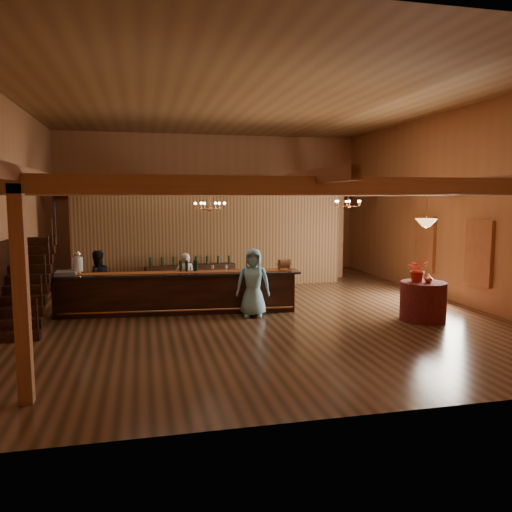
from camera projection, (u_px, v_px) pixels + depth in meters
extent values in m
plane|color=brown|center=(248.00, 308.00, 13.66)|extent=(14.00, 14.00, 0.00)
plane|color=brown|center=(248.00, 102.00, 13.02)|extent=(14.00, 14.00, 0.00)
cube|color=#A66B45|center=(212.00, 204.00, 20.12)|extent=(12.00, 0.10, 5.50)
cube|color=#A66B45|center=(358.00, 217.00, 6.57)|extent=(12.00, 0.10, 5.50)
cube|color=#A66B45|center=(5.00, 208.00, 12.01)|extent=(0.10, 14.00, 5.50)
cube|color=#A66B45|center=(447.00, 206.00, 14.67)|extent=(0.10, 14.00, 5.50)
cube|color=#9F653E|center=(319.00, 185.00, 7.97)|extent=(11.90, 0.20, 0.28)
cube|color=#9F653E|center=(278.00, 188.00, 10.39)|extent=(11.90, 0.20, 0.28)
cube|color=#9F653E|center=(252.00, 190.00, 12.81)|extent=(11.90, 0.20, 0.28)
cube|color=#9F653E|center=(234.00, 191.00, 15.23)|extent=(11.90, 0.20, 0.28)
cube|color=#9F653E|center=(222.00, 192.00, 17.65)|extent=(11.90, 0.20, 0.28)
cube|color=#9F653E|center=(213.00, 193.00, 19.88)|extent=(11.90, 0.20, 0.28)
cube|color=#9F653E|center=(69.00, 184.00, 12.28)|extent=(0.18, 13.90, 0.22)
cube|color=#9F653E|center=(248.00, 185.00, 13.28)|extent=(0.18, 13.90, 0.22)
cube|color=#9F653E|center=(401.00, 186.00, 14.27)|extent=(0.18, 13.90, 0.22)
cube|color=#9F653E|center=(90.00, 240.00, 16.84)|extent=(0.20, 0.20, 3.20)
cube|color=#9F653E|center=(340.00, 235.00, 18.83)|extent=(0.20, 0.20, 3.20)
cube|color=#9F653E|center=(21.00, 296.00, 7.15)|extent=(0.20, 0.20, 3.20)
cube|color=brown|center=(212.00, 241.00, 16.76)|extent=(9.00, 0.18, 3.10)
cube|color=white|center=(479.00, 253.00, 13.25)|extent=(0.12, 1.05, 1.75)
cube|color=white|center=(425.00, 244.00, 15.77)|extent=(0.12, 1.05, 1.75)
cube|color=#39190E|center=(15.00, 336.00, 10.51)|extent=(1.00, 0.28, 0.20)
cube|color=#39190E|center=(18.00, 324.00, 10.75)|extent=(1.00, 0.28, 0.20)
cube|color=#39190E|center=(20.00, 312.00, 11.00)|extent=(1.00, 0.28, 0.20)
cube|color=#39190E|center=(23.00, 300.00, 11.25)|extent=(1.00, 0.28, 0.20)
cube|color=#39190E|center=(25.00, 289.00, 11.50)|extent=(1.00, 0.28, 0.20)
cube|color=#39190E|center=(27.00, 279.00, 11.75)|extent=(1.00, 0.28, 0.20)
cube|color=#39190E|center=(30.00, 269.00, 11.99)|extent=(1.00, 0.28, 0.20)
cube|color=#39190E|center=(32.00, 259.00, 12.24)|extent=(1.00, 0.28, 0.20)
cube|color=#39190E|center=(34.00, 250.00, 12.49)|extent=(1.00, 0.28, 0.20)
cube|color=#39190E|center=(35.00, 241.00, 12.74)|extent=(1.00, 0.28, 0.20)
cube|color=#39190E|center=(244.00, 262.00, 19.15)|extent=(1.20, 0.60, 1.10)
cube|color=brown|center=(165.00, 266.00, 18.49)|extent=(1.00, 0.60, 1.00)
cube|color=#39190E|center=(177.00, 294.00, 13.02)|extent=(6.15, 1.19, 1.02)
cube|color=black|center=(177.00, 273.00, 12.95)|extent=(6.47, 1.35, 0.05)
cube|color=maroon|center=(177.00, 272.00, 12.95)|extent=(6.03, 0.93, 0.01)
cylinder|color=#C37B42|center=(179.00, 311.00, 12.66)|extent=(5.90, 0.57, 0.05)
cylinder|color=silver|center=(78.00, 273.00, 12.66)|extent=(0.18, 0.18, 0.08)
cylinder|color=silver|center=(78.00, 264.00, 12.63)|extent=(0.26, 0.26, 0.36)
sphere|color=silver|center=(77.00, 254.00, 12.60)|extent=(0.18, 0.18, 0.18)
cube|color=gray|center=(66.00, 273.00, 12.52)|extent=(0.50, 0.50, 0.10)
cube|color=brown|center=(279.00, 265.00, 13.24)|extent=(0.06, 0.06, 0.30)
cube|color=brown|center=(289.00, 265.00, 13.30)|extent=(0.06, 0.06, 0.30)
cylinder|color=brown|center=(284.00, 264.00, 13.27)|extent=(0.24, 0.24, 0.24)
cylinder|color=black|center=(181.00, 266.00, 13.07)|extent=(0.07, 0.07, 0.30)
cylinder|color=black|center=(187.00, 266.00, 13.09)|extent=(0.07, 0.07, 0.30)
cylinder|color=black|center=(195.00, 266.00, 13.12)|extent=(0.07, 0.07, 0.30)
cylinder|color=black|center=(196.00, 266.00, 13.12)|extent=(0.07, 0.07, 0.30)
cube|color=#39190E|center=(191.00, 278.00, 16.26)|extent=(2.98, 0.94, 0.83)
cylinder|color=maroon|center=(423.00, 301.00, 12.24)|extent=(1.10, 1.10, 0.96)
cylinder|color=#C37B42|center=(210.00, 200.00, 12.95)|extent=(0.02, 0.02, 0.49)
sphere|color=#C37B42|center=(210.00, 209.00, 12.97)|extent=(0.12, 0.12, 0.12)
torus|color=#C37B42|center=(210.00, 205.00, 12.96)|extent=(0.80, 0.80, 0.04)
cylinder|color=#C37B42|center=(348.00, 199.00, 14.97)|extent=(0.02, 0.02, 0.45)
sphere|color=#C37B42|center=(348.00, 206.00, 14.99)|extent=(0.12, 0.12, 0.12)
torus|color=#C37B42|center=(348.00, 203.00, 14.98)|extent=(0.80, 0.80, 0.04)
cylinder|color=#C37B42|center=(427.00, 206.00, 11.97)|extent=(0.02, 0.02, 0.80)
cone|color=#EEAD56|center=(426.00, 223.00, 12.01)|extent=(0.52, 0.52, 0.20)
imported|color=silver|center=(185.00, 279.00, 13.90)|extent=(0.58, 0.41, 1.49)
imported|color=black|center=(97.00, 280.00, 13.33)|extent=(0.94, 0.83, 1.61)
imported|color=#80C6E0|center=(253.00, 283.00, 12.60)|extent=(0.96, 0.75, 1.74)
imported|color=#3D6C2C|center=(319.00, 262.00, 18.03)|extent=(0.91, 0.82, 1.36)
imported|color=red|center=(418.00, 269.00, 12.22)|extent=(0.63, 0.57, 0.60)
imported|color=#C37B42|center=(429.00, 276.00, 12.08)|extent=(0.21, 0.21, 0.33)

